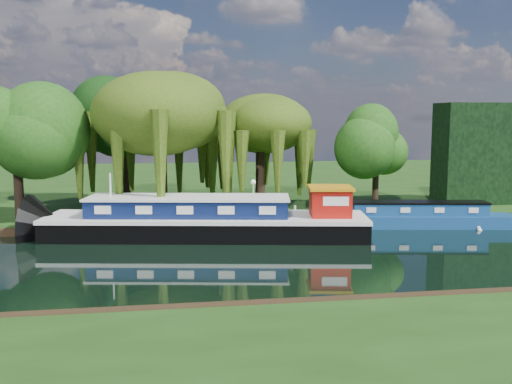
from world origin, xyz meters
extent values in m
plane|color=black|center=(0.00, 0.00, 0.00)|extent=(120.00, 120.00, 0.00)
cube|color=#1A370F|center=(0.00, 34.00, 0.23)|extent=(120.00, 52.00, 0.45)
cube|color=black|center=(-3.11, 5.90, 0.48)|extent=(19.84, 7.53, 1.29)
cube|color=silver|center=(-3.11, 5.90, 1.24)|extent=(19.96, 7.64, 0.24)
cube|color=#0D1944|center=(-4.17, 6.08, 1.88)|extent=(12.37, 5.10, 1.02)
cube|color=silver|center=(-4.17, 6.08, 2.46)|extent=(12.62, 5.35, 0.13)
cube|color=#9F110B|center=(4.32, 4.62, 2.18)|extent=(2.74, 2.74, 1.62)
cube|color=orange|center=(4.32, 4.62, 3.07)|extent=(3.05, 3.05, 0.17)
cylinder|color=silver|center=(-8.84, 6.89, 2.66)|extent=(0.11, 0.11, 2.59)
cube|color=navy|center=(11.20, 7.06, 0.35)|extent=(12.89, 4.23, 0.95)
cube|color=navy|center=(11.20, 7.06, 1.22)|extent=(9.04, 3.06, 0.79)
cube|color=black|center=(11.20, 7.06, 1.67)|extent=(9.16, 3.19, 0.11)
cube|color=silver|center=(7.77, 6.82, 1.26)|extent=(0.64, 0.16, 0.34)
cube|color=silver|center=(9.97, 6.45, 1.26)|extent=(0.64, 0.16, 0.34)
cube|color=silver|center=(12.16, 6.07, 1.26)|extent=(0.64, 0.16, 0.34)
cube|color=silver|center=(14.35, 5.70, 1.26)|extent=(0.64, 0.16, 0.34)
imported|color=#9F110B|center=(-7.02, 6.61, 0.00)|extent=(3.98, 3.36, 0.70)
imported|color=silver|center=(14.70, 6.10, 0.00)|extent=(2.71, 2.50, 1.20)
cylinder|color=black|center=(-5.77, 12.03, 3.31)|extent=(0.74, 0.74, 5.71)
ellipsoid|color=#31460F|center=(-5.77, 12.03, 7.43)|extent=(7.98, 7.98, 5.15)
cylinder|color=black|center=(1.65, 14.54, 2.80)|extent=(0.67, 0.67, 4.70)
ellipsoid|color=#31460F|center=(1.65, 14.54, 6.20)|extent=(6.42, 6.42, 4.15)
cylinder|color=black|center=(-15.02, 10.42, 3.81)|extent=(0.68, 0.68, 6.71)
ellipsoid|color=#174611|center=(-15.02, 10.42, 6.55)|extent=(5.49, 5.49, 5.49)
cylinder|color=black|center=(-8.68, 18.99, 3.98)|extent=(0.69, 0.69, 7.07)
ellipsoid|color=black|center=(-8.68, 18.99, 6.87)|extent=(5.65, 5.65, 5.65)
cylinder|color=black|center=(10.29, 12.81, 3.03)|extent=(0.44, 0.44, 5.16)
ellipsoid|color=#174611|center=(10.29, 12.81, 5.14)|extent=(4.13, 4.13, 4.13)
cube|color=black|center=(19.00, 14.00, 4.45)|extent=(6.00, 3.00, 8.00)
cylinder|color=silver|center=(0.50, 10.50, 1.55)|extent=(0.10, 0.10, 2.20)
sphere|color=white|center=(0.50, 10.50, 2.83)|extent=(0.36, 0.36, 0.36)
cylinder|color=silver|center=(-10.00, 8.40, 0.95)|extent=(0.16, 0.16, 1.00)
cylinder|color=silver|center=(-4.00, 8.40, 0.95)|extent=(0.16, 0.16, 1.00)
cylinder|color=silver|center=(3.00, 8.40, 0.95)|extent=(0.16, 0.16, 1.00)
cylinder|color=silver|center=(9.00, 8.40, 0.95)|extent=(0.16, 0.16, 1.00)
camera|label=1|loc=(-5.40, -28.44, 7.23)|focal=40.00mm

